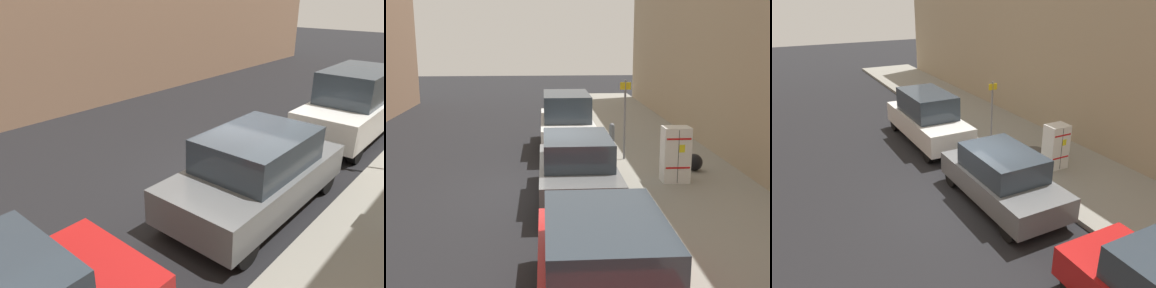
# 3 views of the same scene
# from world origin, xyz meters

# --- Properties ---
(ground_plane) EXTENTS (80.00, 80.00, 0.00)m
(ground_plane) POSITION_xyz_m (0.00, 0.00, 0.00)
(ground_plane) COLOR black
(sidewalk_slab) EXTENTS (3.94, 44.00, 0.15)m
(sidewalk_slab) POSITION_xyz_m (-4.13, 0.00, 0.07)
(sidewalk_slab) COLOR gray
(sidewalk_slab) RESTS_ON ground
(discarded_refrigerator) EXTENTS (0.77, 0.61, 1.59)m
(discarded_refrigerator) POSITION_xyz_m (-3.78, -0.34, 0.94)
(discarded_refrigerator) COLOR white
(discarded_refrigerator) RESTS_ON sidewalk_slab
(manhole_cover) EXTENTS (0.70, 0.70, 0.02)m
(manhole_cover) POSITION_xyz_m (-4.13, -1.90, 0.16)
(manhole_cover) COLOR #47443F
(manhole_cover) RESTS_ON sidewalk_slab
(street_sign_post) EXTENTS (0.36, 0.07, 2.69)m
(street_sign_post) POSITION_xyz_m (-2.74, -2.97, 1.65)
(street_sign_post) COLOR slate
(street_sign_post) RESTS_ON sidewalk_slab
(fire_hydrant) EXTENTS (0.22, 0.22, 0.72)m
(fire_hydrant) POSITION_xyz_m (-2.73, -5.85, 0.52)
(fire_hydrant) COLOR slate
(fire_hydrant) RESTS_ON sidewalk_slab
(trash_bag) EXTENTS (0.53, 0.53, 0.53)m
(trash_bag) POSITION_xyz_m (-4.67, -1.40, 0.41)
(trash_bag) COLOR black
(trash_bag) RESTS_ON sidewalk_slab
(parked_van_white) EXTENTS (1.90, 5.19, 2.16)m
(parked_van_white) POSITION_xyz_m (-0.88, -5.10, 1.08)
(parked_van_white) COLOR silver
(parked_van_white) RESTS_ON ground
(parked_suv_gray) EXTENTS (1.95, 4.46, 1.72)m
(parked_suv_gray) POSITION_xyz_m (-0.88, 0.63, 0.88)
(parked_suv_gray) COLOR slate
(parked_suv_gray) RESTS_ON ground
(parked_suv_red) EXTENTS (1.93, 4.66, 1.75)m
(parked_suv_red) POSITION_xyz_m (-0.88, 6.42, 0.91)
(parked_suv_red) COLOR red
(parked_suv_red) RESTS_ON ground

